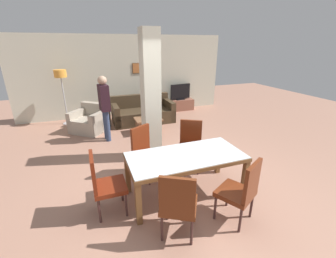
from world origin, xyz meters
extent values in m
plane|color=#A77660|center=(0.00, 0.00, 0.00)|extent=(18.00, 18.00, 0.00)
cube|color=beige|center=(0.00, 5.07, 1.35)|extent=(7.20, 0.06, 2.70)
cube|color=brown|center=(0.46, 5.03, 1.60)|extent=(0.44, 0.02, 0.36)
cube|color=#B26633|center=(0.46, 5.02, 1.60)|extent=(0.40, 0.01, 0.32)
cube|color=beige|center=(-0.13, 1.50, 1.35)|extent=(0.35, 0.38, 2.70)
cube|color=brown|center=(0.00, -0.42, 0.70)|extent=(1.87, 0.06, 0.06)
cube|color=brown|center=(0.00, 0.42, 0.70)|extent=(1.87, 0.06, 0.06)
cube|color=brown|center=(-0.91, 0.00, 0.70)|extent=(0.06, 0.78, 0.06)
cube|color=brown|center=(0.91, 0.00, 0.70)|extent=(0.06, 0.78, 0.06)
cube|color=silver|center=(0.00, 0.00, 0.73)|extent=(1.85, 0.88, 0.01)
cube|color=brown|center=(-0.89, -0.40, 0.33)|extent=(0.08, 0.08, 0.67)
cube|color=brown|center=(0.89, -0.40, 0.33)|extent=(0.08, 0.08, 0.67)
cube|color=brown|center=(-0.89, 0.40, 0.33)|extent=(0.08, 0.08, 0.67)
cube|color=brown|center=(0.89, 0.40, 0.33)|extent=(0.08, 0.08, 0.67)
cube|color=#622610|center=(0.42, 0.72, 0.44)|extent=(0.63, 0.63, 0.07)
cube|color=#622610|center=(0.52, 0.90, 0.73)|extent=(0.40, 0.26, 0.51)
cylinder|color=#432826|center=(0.49, 0.46, 0.20)|extent=(0.04, 0.04, 0.40)
cylinder|color=#432826|center=(0.16, 0.66, 0.20)|extent=(0.04, 0.04, 0.40)
cylinder|color=#432826|center=(0.68, 0.79, 0.20)|extent=(0.04, 0.04, 0.40)
cylinder|color=#432826|center=(0.35, 0.98, 0.20)|extent=(0.04, 0.04, 0.40)
cube|color=maroon|center=(-0.42, 0.73, 0.44)|extent=(0.63, 0.63, 0.07)
cube|color=maroon|center=(-0.52, 0.91, 0.73)|extent=(0.40, 0.26, 0.51)
cylinder|color=#432826|center=(-0.16, 0.66, 0.20)|extent=(0.04, 0.04, 0.40)
cylinder|color=#432826|center=(-0.49, 0.47, 0.20)|extent=(0.04, 0.04, 0.40)
cylinder|color=#432826|center=(-0.35, 0.99, 0.20)|extent=(0.04, 0.04, 0.40)
cylinder|color=#432826|center=(-0.68, 0.80, 0.20)|extent=(0.04, 0.04, 0.40)
cube|color=#622B12|center=(-0.42, -0.72, 0.44)|extent=(0.63, 0.63, 0.07)
cube|color=#622B12|center=(-0.52, -0.90, 0.73)|extent=(0.40, 0.26, 0.51)
cylinder|color=#432826|center=(-0.49, -0.46, 0.20)|extent=(0.04, 0.04, 0.40)
cylinder|color=#432826|center=(-0.16, -0.65, 0.20)|extent=(0.04, 0.04, 0.40)
cylinder|color=#432826|center=(-0.68, -0.79, 0.20)|extent=(0.04, 0.04, 0.40)
cylinder|color=#432826|center=(-0.35, -0.98, 0.20)|extent=(0.04, 0.04, 0.40)
cube|color=#642912|center=(0.42, -0.77, 0.44)|extent=(0.62, 0.62, 0.07)
cube|color=#642912|center=(0.52, -0.95, 0.73)|extent=(0.41, 0.25, 0.51)
cylinder|color=#432826|center=(0.16, -0.69, 0.20)|extent=(0.04, 0.04, 0.40)
cylinder|color=#432826|center=(0.50, -0.51, 0.20)|extent=(0.04, 0.04, 0.40)
cylinder|color=#432826|center=(0.35, -1.02, 0.20)|extent=(0.04, 0.04, 0.40)
cylinder|color=#432826|center=(0.68, -0.84, 0.20)|extent=(0.04, 0.04, 0.40)
cube|color=maroon|center=(-1.22, 0.00, 0.44)|extent=(0.46, 0.46, 0.07)
cube|color=maroon|center=(-1.42, 0.00, 0.73)|extent=(0.05, 0.44, 0.51)
cylinder|color=#432826|center=(-1.03, 0.19, 0.20)|extent=(0.04, 0.04, 0.40)
cylinder|color=#432826|center=(-1.03, -0.19, 0.20)|extent=(0.04, 0.04, 0.40)
cylinder|color=#432826|center=(-1.41, 0.19, 0.20)|extent=(0.04, 0.04, 0.40)
cylinder|color=#432826|center=(-1.41, -0.19, 0.20)|extent=(0.04, 0.04, 0.40)
cube|color=#403120|center=(0.28, 3.90, 0.21)|extent=(1.92, 0.93, 0.42)
cube|color=#403120|center=(0.28, 4.27, 0.63)|extent=(1.92, 0.18, 0.42)
cube|color=#403120|center=(1.16, 3.90, 0.33)|extent=(0.16, 0.93, 0.65)
cube|color=#403120|center=(-0.60, 3.90, 0.33)|extent=(0.16, 0.93, 0.65)
cube|color=#B1A390|center=(-1.38, 3.65, 0.20)|extent=(1.22, 1.22, 0.40)
cube|color=#B1A390|center=(-1.17, 3.91, 0.59)|extent=(0.80, 0.70, 0.37)
cube|color=#B1A390|center=(-1.10, 3.42, 0.30)|extent=(0.65, 0.75, 0.60)
cube|color=#B1A390|center=(-1.67, 3.89, 0.30)|extent=(0.65, 0.75, 0.60)
cube|color=brown|center=(0.19, 2.96, 0.40)|extent=(0.74, 0.52, 0.04)
cube|color=brown|center=(0.19, 2.96, 0.19)|extent=(0.66, 0.44, 0.38)
cylinder|color=#B2B7BC|center=(0.18, 3.11, 0.51)|extent=(0.08, 0.08, 0.17)
cylinder|color=#B2B7BC|center=(0.18, 3.11, 0.62)|extent=(0.03, 0.03, 0.06)
cylinder|color=#B7B7BC|center=(0.18, 3.11, 0.66)|extent=(0.03, 0.03, 0.01)
cube|color=#8E5542|center=(1.96, 4.79, 0.21)|extent=(1.01, 0.40, 0.41)
cube|color=black|center=(1.96, 4.79, 0.43)|extent=(0.35, 0.25, 0.03)
cube|color=black|center=(1.96, 4.79, 0.72)|extent=(0.82, 0.17, 0.55)
cylinder|color=#B7B7BC|center=(-2.03, 4.60, 0.01)|extent=(0.32, 0.32, 0.02)
cylinder|color=#B7B7BC|center=(-2.03, 4.60, 0.74)|extent=(0.04, 0.04, 1.44)
cylinder|color=#F29E38|center=(-2.03, 4.60, 1.57)|extent=(0.35, 0.35, 0.22)
cylinder|color=navy|center=(-0.98, 2.91, 0.41)|extent=(0.13, 0.13, 0.81)
cylinder|color=navy|center=(-0.96, 2.74, 0.41)|extent=(0.13, 0.13, 0.81)
cube|color=black|center=(-0.97, 2.83, 1.14)|extent=(0.26, 0.40, 0.64)
sphere|color=tan|center=(-0.97, 2.83, 1.57)|extent=(0.22, 0.22, 0.22)
camera|label=1|loc=(-1.38, -2.91, 2.41)|focal=24.00mm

